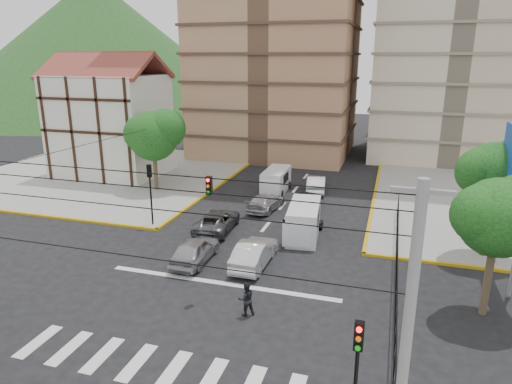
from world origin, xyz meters
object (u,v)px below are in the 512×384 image
at_px(traffic_light_se, 357,365).
at_px(traffic_light_nw, 150,185).
at_px(van_left_lane, 275,182).
at_px(pedestrian_crosswalk, 246,299).
at_px(van_right_lane, 303,222).
at_px(car_silver_front_left, 195,250).
at_px(car_white_front_right, 254,253).

xyz_separation_m(traffic_light_se, traffic_light_nw, (-15.60, 15.60, 0.00)).
relative_size(traffic_light_se, van_left_lane, 0.95).
distance_m(traffic_light_nw, pedestrian_crosswalk, 13.82).
height_order(traffic_light_se, van_right_lane, traffic_light_se).
distance_m(traffic_light_se, car_silver_front_left, 15.25).
relative_size(traffic_light_nw, car_silver_front_left, 0.99).
height_order(van_right_lane, van_left_lane, van_right_lane).
bearing_deg(traffic_light_nw, van_left_lane, 59.47).
distance_m(traffic_light_se, van_left_lane, 27.96).
xyz_separation_m(van_right_lane, car_white_front_right, (-1.88, -4.99, -0.32)).
bearing_deg(car_silver_front_left, traffic_light_se, 131.84).
xyz_separation_m(car_silver_front_left, pedestrian_crosswalk, (4.72, -4.63, 0.08)).
relative_size(traffic_light_nw, car_white_front_right, 0.94).
height_order(car_silver_front_left, car_white_front_right, car_white_front_right).
bearing_deg(van_right_lane, pedestrian_crosswalk, -99.82).
bearing_deg(pedestrian_crosswalk, car_white_front_right, -109.38).
height_order(traffic_light_se, pedestrian_crosswalk, traffic_light_se).
height_order(traffic_light_nw, car_silver_front_left, traffic_light_nw).
relative_size(van_left_lane, car_silver_front_left, 1.05).
distance_m(van_left_lane, car_silver_front_left, 15.26).
distance_m(van_right_lane, car_white_front_right, 5.34).
bearing_deg(car_silver_front_left, traffic_light_nw, -41.24).
height_order(traffic_light_se, van_left_lane, traffic_light_se).
xyz_separation_m(traffic_light_nw, van_right_lane, (10.74, 1.06, -2.03)).
bearing_deg(van_left_lane, traffic_light_se, -71.43).
height_order(car_silver_front_left, pedestrian_crosswalk, pedestrian_crosswalk).
relative_size(van_right_lane, pedestrian_crosswalk, 3.06).
distance_m(van_right_lane, pedestrian_crosswalk, 10.26).
xyz_separation_m(traffic_light_se, van_right_lane, (-4.86, 16.66, -2.03)).
relative_size(car_white_front_right, pedestrian_crosswalk, 2.79).
relative_size(traffic_light_se, van_right_lane, 0.86).
relative_size(traffic_light_se, car_silver_front_left, 0.99).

